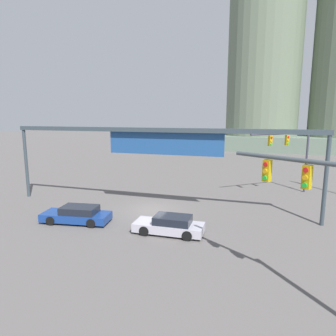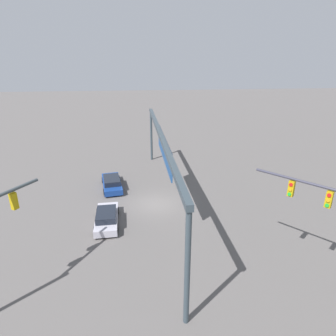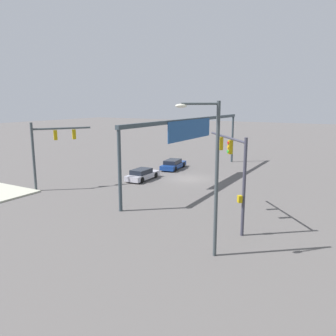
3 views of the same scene
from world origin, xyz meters
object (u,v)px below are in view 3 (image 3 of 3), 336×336
(sedan_car_approaching, at_px, (142,175))
(traffic_signal_near_corner, at_px, (48,145))
(streetlamp_curved_arm, at_px, (212,170))
(sedan_car_waiting_far, at_px, (173,164))
(traffic_signal_opposite_side, at_px, (234,162))

(sedan_car_approaching, bearing_deg, traffic_signal_near_corner, 143.36)
(streetlamp_curved_arm, relative_size, sedan_car_waiting_far, 1.67)
(sedan_car_waiting_far, bearing_deg, streetlamp_curved_arm, -154.09)
(traffic_signal_near_corner, distance_m, sedan_car_waiting_far, 16.15)
(streetlamp_curved_arm, height_order, sedan_car_approaching, streetlamp_curved_arm)
(traffic_signal_near_corner, height_order, sedan_car_approaching, traffic_signal_near_corner)
(streetlamp_curved_arm, bearing_deg, traffic_signal_opposite_side, -131.17)
(traffic_signal_opposite_side, xyz_separation_m, sedan_car_waiting_far, (-15.29, -13.15, -3.83))
(streetlamp_curved_arm, height_order, sedan_car_waiting_far, streetlamp_curved_arm)
(traffic_signal_opposite_side, height_order, streetlamp_curved_arm, streetlamp_curved_arm)
(sedan_car_approaching, xyz_separation_m, sedan_car_waiting_far, (-6.96, -0.04, 0.00))
(traffic_signal_near_corner, relative_size, traffic_signal_opposite_side, 1.04)
(traffic_signal_near_corner, height_order, sedan_car_waiting_far, traffic_signal_near_corner)
(sedan_car_approaching, height_order, sedan_car_waiting_far, same)
(traffic_signal_near_corner, xyz_separation_m, sedan_car_approaching, (-7.79, 5.45, -3.75))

